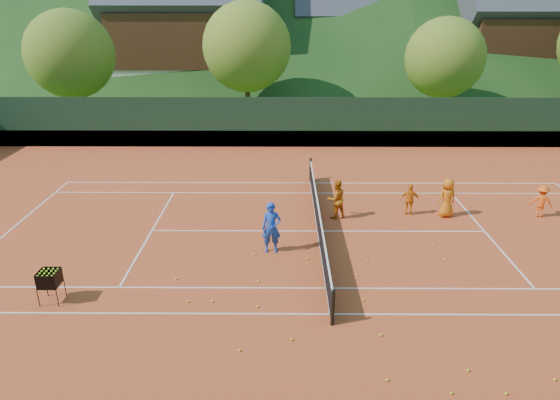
{
  "coord_description": "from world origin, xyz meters",
  "views": [
    {
      "loc": [
        -1.34,
        -17.37,
        8.21
      ],
      "look_at": [
        -1.46,
        0.0,
        1.3
      ],
      "focal_mm": 32.0,
      "sensor_mm": 36.0,
      "label": 1
    }
  ],
  "objects_px": {
    "student_a": "(336,199)",
    "student_b": "(410,200)",
    "coach": "(271,228)",
    "student_c": "(447,198)",
    "tennis_net": "(318,219)",
    "chalet_right": "(520,37)",
    "chalet_mid": "(358,37)",
    "chalet_left": "(188,32)",
    "student_d": "(541,201)",
    "ball_hopper": "(49,279)"
  },
  "relations": [
    {
      "from": "student_d",
      "to": "ball_hopper",
      "type": "relative_size",
      "value": 1.34
    },
    {
      "from": "student_b",
      "to": "chalet_right",
      "type": "bearing_deg",
      "value": -110.28
    },
    {
      "from": "student_d",
      "to": "chalet_right",
      "type": "height_order",
      "value": "chalet_right"
    },
    {
      "from": "student_a",
      "to": "chalet_mid",
      "type": "distance_m",
      "value": 33.36
    },
    {
      "from": "student_c",
      "to": "coach",
      "type": "bearing_deg",
      "value": 7.57
    },
    {
      "from": "student_c",
      "to": "chalet_mid",
      "type": "height_order",
      "value": "chalet_mid"
    },
    {
      "from": "student_b",
      "to": "tennis_net",
      "type": "height_order",
      "value": "student_b"
    },
    {
      "from": "ball_hopper",
      "to": "student_d",
      "type": "bearing_deg",
      "value": 20.24
    },
    {
      "from": "student_a",
      "to": "ball_hopper",
      "type": "distance_m",
      "value": 10.84
    },
    {
      "from": "ball_hopper",
      "to": "chalet_left",
      "type": "distance_m",
      "value": 35.28
    },
    {
      "from": "student_b",
      "to": "student_d",
      "type": "xyz_separation_m",
      "value": [
        5.28,
        -0.19,
        0.02
      ]
    },
    {
      "from": "student_a",
      "to": "chalet_right",
      "type": "relative_size",
      "value": 0.14
    },
    {
      "from": "chalet_right",
      "to": "coach",
      "type": "bearing_deg",
      "value": -124.46
    },
    {
      "from": "coach",
      "to": "ball_hopper",
      "type": "height_order",
      "value": "coach"
    },
    {
      "from": "student_b",
      "to": "chalet_mid",
      "type": "xyz_separation_m",
      "value": [
        2.14,
        32.35,
        4.31
      ]
    },
    {
      "from": "student_c",
      "to": "chalet_right",
      "type": "height_order",
      "value": "chalet_right"
    },
    {
      "from": "coach",
      "to": "chalet_mid",
      "type": "height_order",
      "value": "chalet_mid"
    },
    {
      "from": "coach",
      "to": "student_b",
      "type": "bearing_deg",
      "value": 30.88
    },
    {
      "from": "coach",
      "to": "student_c",
      "type": "height_order",
      "value": "coach"
    },
    {
      "from": "coach",
      "to": "student_a",
      "type": "height_order",
      "value": "coach"
    },
    {
      "from": "chalet_left",
      "to": "coach",
      "type": "bearing_deg",
      "value": -75.4
    },
    {
      "from": "student_d",
      "to": "chalet_mid",
      "type": "height_order",
      "value": "chalet_mid"
    },
    {
      "from": "tennis_net",
      "to": "ball_hopper",
      "type": "bearing_deg",
      "value": -148.91
    },
    {
      "from": "tennis_net",
      "to": "ball_hopper",
      "type": "height_order",
      "value": "tennis_net"
    },
    {
      "from": "student_a",
      "to": "student_b",
      "type": "relative_size",
      "value": 1.23
    },
    {
      "from": "coach",
      "to": "chalet_left",
      "type": "xyz_separation_m",
      "value": [
        -8.25,
        31.69,
        4.71
      ]
    },
    {
      "from": "student_d",
      "to": "chalet_left",
      "type": "distance_m",
      "value": 34.71
    },
    {
      "from": "student_a",
      "to": "chalet_left",
      "type": "distance_m",
      "value": 31.03
    },
    {
      "from": "student_a",
      "to": "chalet_left",
      "type": "relative_size",
      "value": 0.12
    },
    {
      "from": "student_a",
      "to": "student_b",
      "type": "bearing_deg",
      "value": 163.45
    },
    {
      "from": "student_d",
      "to": "ball_hopper",
      "type": "height_order",
      "value": "student_d"
    },
    {
      "from": "student_c",
      "to": "student_d",
      "type": "distance_m",
      "value": 3.83
    },
    {
      "from": "tennis_net",
      "to": "coach",
      "type": "bearing_deg",
      "value": -135.92
    },
    {
      "from": "student_d",
      "to": "chalet_mid",
      "type": "xyz_separation_m",
      "value": [
        -3.14,
        32.53,
        4.3
      ]
    },
    {
      "from": "coach",
      "to": "student_d",
      "type": "xyz_separation_m",
      "value": [
        10.88,
        3.16,
        -0.25
      ]
    },
    {
      "from": "student_a",
      "to": "chalet_left",
      "type": "xyz_separation_m",
      "value": [
        -10.8,
        28.69,
        4.82
      ]
    },
    {
      "from": "student_b",
      "to": "student_c",
      "type": "xyz_separation_m",
      "value": [
        1.46,
        -0.18,
        0.15
      ]
    },
    {
      "from": "student_a",
      "to": "tennis_net",
      "type": "height_order",
      "value": "student_a"
    },
    {
      "from": "student_d",
      "to": "ball_hopper",
      "type": "xyz_separation_m",
      "value": [
        -17.24,
        -6.35,
        0.07
      ]
    },
    {
      "from": "chalet_mid",
      "to": "chalet_right",
      "type": "xyz_separation_m",
      "value": [
        14.0,
        -4.0,
        0.27
      ]
    },
    {
      "from": "chalet_mid",
      "to": "chalet_right",
      "type": "distance_m",
      "value": 14.56
    },
    {
      "from": "student_b",
      "to": "student_d",
      "type": "bearing_deg",
      "value": -172.63
    },
    {
      "from": "coach",
      "to": "student_b",
      "type": "distance_m",
      "value": 6.53
    },
    {
      "from": "chalet_left",
      "to": "ball_hopper",
      "type": "bearing_deg",
      "value": -86.88
    },
    {
      "from": "student_b",
      "to": "ball_hopper",
      "type": "relative_size",
      "value": 1.31
    },
    {
      "from": "ball_hopper",
      "to": "chalet_mid",
      "type": "bearing_deg",
      "value": 70.07
    },
    {
      "from": "student_c",
      "to": "tennis_net",
      "type": "height_order",
      "value": "student_c"
    },
    {
      "from": "chalet_mid",
      "to": "student_b",
      "type": "bearing_deg",
      "value": -93.79
    },
    {
      "from": "coach",
      "to": "student_c",
      "type": "xyz_separation_m",
      "value": [
        7.06,
        3.17,
        -0.11
      ]
    },
    {
      "from": "student_a",
      "to": "student_c",
      "type": "xyz_separation_m",
      "value": [
        4.51,
        0.17,
        0.0
      ]
    }
  ]
}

